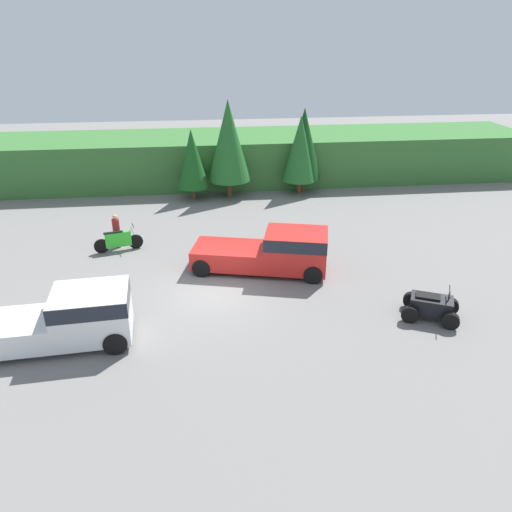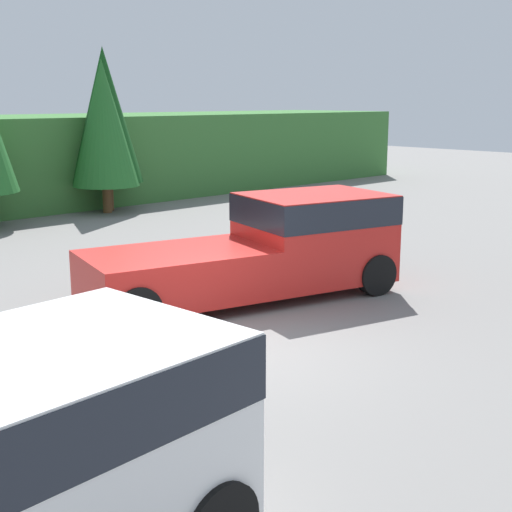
{
  "view_description": "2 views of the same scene",
  "coord_description": "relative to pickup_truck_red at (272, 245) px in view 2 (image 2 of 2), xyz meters",
  "views": [
    {
      "loc": [
        -0.4,
        -17.6,
        9.72
      ],
      "look_at": [
        1.82,
        1.15,
        0.95
      ],
      "focal_mm": 35.0,
      "sensor_mm": 36.0,
      "label": 1
    },
    {
      "loc": [
        -6.49,
        -7.49,
        3.6
      ],
      "look_at": [
        1.82,
        1.15,
        0.95
      ],
      "focal_mm": 50.0,
      "sensor_mm": 36.0,
      "label": 2
    }
  ],
  "objects": [
    {
      "name": "ground_plane",
      "position": [
        -2.65,
        -1.59,
        -0.97
      ],
      "size": [
        80.0,
        80.0,
        0.0
      ],
      "primitive_type": "plane",
      "color": "slate"
    },
    {
      "name": "tree_mid_right",
      "position": [
        3.21,
        10.7,
        1.87
      ],
      "size": [
        2.12,
        2.12,
        4.82
      ],
      "color": "brown",
      "rests_on": "ground_plane"
    },
    {
      "name": "tree_right",
      "position": [
        3.49,
        11.04,
        2.1
      ],
      "size": [
        2.3,
        2.3,
        5.23
      ],
      "color": "brown",
      "rests_on": "ground_plane"
    },
    {
      "name": "pickup_truck_red",
      "position": [
        0.0,
        0.0,
        0.0
      ],
      "size": [
        6.04,
        3.41,
        1.85
      ],
      "rotation": [
        0.0,
        0.0,
        -0.25
      ],
      "color": "red",
      "rests_on": "ground_plane"
    }
  ]
}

